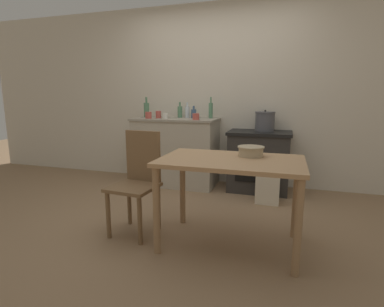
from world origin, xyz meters
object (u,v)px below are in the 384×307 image
(cup_mid_right, at_px, (148,115))
(cup_right, at_px, (196,117))
(stove, at_px, (259,161))
(bottle_mid_left, at_px, (194,113))
(work_table, at_px, (231,171))
(mixing_bowl_large, at_px, (251,151))
(bottle_center, at_px, (187,112))
(stock_pot, at_px, (265,121))
(chair, at_px, (138,179))
(cup_far_right, at_px, (158,115))
(flour_sack, at_px, (268,189))
(bottle_center_left, at_px, (147,110))
(bottle_far_left, at_px, (180,112))
(bottle_left, at_px, (211,110))
(cup_center_right, at_px, (165,116))

(cup_mid_right, distance_m, cup_right, 0.71)
(stove, relative_size, bottle_mid_left, 4.76)
(work_table, height_order, mixing_bowl_large, mixing_bowl_large)
(bottle_center, bearing_deg, stock_pot, -3.00)
(chair, bearing_deg, stove, 64.11)
(cup_mid_right, relative_size, cup_right, 1.02)
(stove, height_order, cup_far_right, cup_far_right)
(stove, xyz_separation_m, cup_mid_right, (-1.52, -0.19, 0.60))
(cup_far_right, bearing_deg, flour_sack, -13.67)
(bottle_center_left, xyz_separation_m, cup_far_right, (0.24, -0.12, -0.06))
(bottle_center_left, relative_size, cup_right, 3.27)
(bottle_far_left, height_order, bottle_mid_left, bottle_far_left)
(chair, bearing_deg, work_table, 3.59)
(stove, height_order, bottle_mid_left, bottle_mid_left)
(stock_pot, bearing_deg, flour_sack, -79.04)
(flour_sack, distance_m, bottle_far_left, 1.68)
(bottle_far_left, distance_m, bottle_center_left, 0.50)
(flour_sack, relative_size, bottle_left, 1.18)
(mixing_bowl_large, relative_size, bottle_left, 0.76)
(chair, height_order, bottle_center, bottle_center)
(flour_sack, relative_size, cup_center_right, 4.69)
(flour_sack, distance_m, cup_mid_right, 1.89)
(bottle_center, relative_size, cup_right, 2.47)
(flour_sack, relative_size, cup_far_right, 3.44)
(chair, xyz_separation_m, bottle_left, (0.26, 1.73, 0.57))
(work_table, distance_m, chair, 0.89)
(bottle_far_left, bearing_deg, bottle_center, 1.39)
(cup_center_right, bearing_deg, mixing_bowl_large, -44.65)
(mixing_bowl_large, height_order, cup_far_right, cup_far_right)
(cup_mid_right, bearing_deg, stock_pot, 8.86)
(stove, relative_size, cup_mid_right, 8.92)
(bottle_left, bearing_deg, work_table, -70.77)
(bottle_left, xyz_separation_m, cup_mid_right, (-0.82, -0.31, -0.07))
(work_table, bearing_deg, bottle_left, 109.23)
(stove, height_order, flour_sack, stove)
(bottle_center_left, relative_size, cup_mid_right, 3.20)
(chair, relative_size, flour_sack, 2.69)
(bottle_mid_left, distance_m, cup_right, 0.32)
(stove, bearing_deg, stock_pot, 46.08)
(flour_sack, distance_m, cup_center_right, 1.69)
(cup_far_right, bearing_deg, bottle_mid_left, 18.22)
(cup_center_right, bearing_deg, chair, -77.68)
(bottle_mid_left, distance_m, bottle_center_left, 0.72)
(bottle_left, bearing_deg, bottle_center_left, -174.31)
(chair, height_order, cup_mid_right, cup_mid_right)
(bottle_left, bearing_deg, cup_center_right, -155.42)
(stock_pot, height_order, cup_center_right, stock_pot)
(chair, xyz_separation_m, flour_sack, (1.12, 1.14, -0.33))
(flour_sack, relative_size, mixing_bowl_large, 1.55)
(bottle_mid_left, bearing_deg, cup_mid_right, -156.75)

